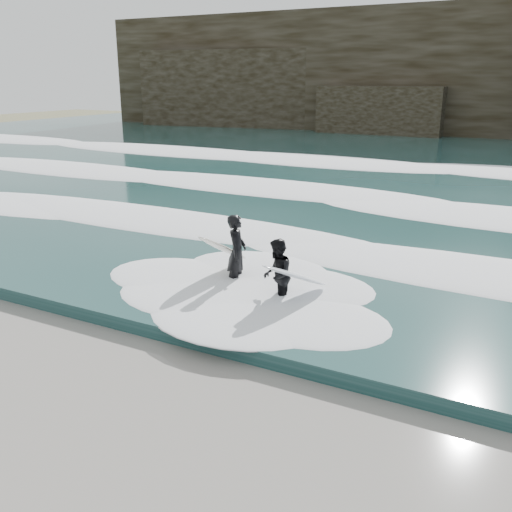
# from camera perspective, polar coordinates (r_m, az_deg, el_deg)

# --- Properties ---
(ground) EXTENTS (120.00, 120.00, 0.00)m
(ground) POSITION_cam_1_polar(r_m,az_deg,el_deg) (8.61, -18.44, -16.90)
(ground) COLOR olive
(ground) RESTS_ON ground
(sea) EXTENTS (90.00, 52.00, 0.30)m
(sea) POSITION_cam_1_polar(r_m,az_deg,el_deg) (34.41, 19.13, 8.92)
(sea) COLOR #1C403E
(sea) RESTS_ON ground
(headland) EXTENTS (70.00, 9.00, 10.00)m
(headland) POSITION_cam_1_polar(r_m,az_deg,el_deg) (50.96, 23.13, 16.50)
(headland) COLOR black
(headland) RESTS_ON ground
(foam_near) EXTENTS (60.00, 3.20, 0.20)m
(foam_near) POSITION_cam_1_polar(r_m,az_deg,el_deg) (15.34, 6.21, 1.00)
(foam_near) COLOR white
(foam_near) RESTS_ON sea
(foam_mid) EXTENTS (60.00, 4.00, 0.24)m
(foam_mid) POSITION_cam_1_polar(r_m,az_deg,el_deg) (21.81, 13.26, 5.64)
(foam_mid) COLOR white
(foam_mid) RESTS_ON sea
(foam_far) EXTENTS (60.00, 4.80, 0.30)m
(foam_far) POSITION_cam_1_polar(r_m,az_deg,el_deg) (30.47, 17.87, 8.61)
(foam_far) COLOR white
(foam_far) RESTS_ON sea
(surfer_left) EXTENTS (1.04, 1.76, 1.78)m
(surfer_left) POSITION_cam_1_polar(r_m,az_deg,el_deg) (13.07, -2.16, 0.41)
(surfer_left) COLOR black
(surfer_left) RESTS_ON ground
(surfer_right) EXTENTS (1.40, 1.86, 1.55)m
(surfer_right) POSITION_cam_1_polar(r_m,az_deg,el_deg) (11.90, 2.34, -1.92)
(surfer_right) COLOR black
(surfer_right) RESTS_ON ground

